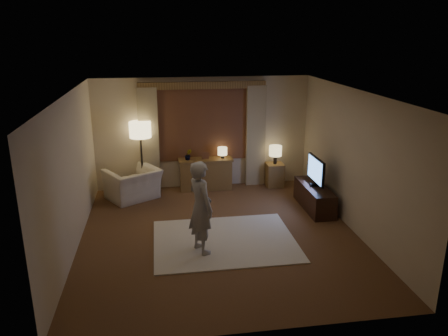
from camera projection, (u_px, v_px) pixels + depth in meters
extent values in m
cube|color=brown|center=(220.00, 235.00, 8.03)|extent=(5.00, 5.50, 0.02)
cube|color=silver|center=(219.00, 92.00, 7.24)|extent=(5.00, 5.50, 0.02)
cube|color=beige|center=(203.00, 133.00, 10.24)|extent=(5.00, 0.02, 2.60)
cube|color=beige|center=(253.00, 238.00, 5.03)|extent=(5.00, 0.02, 2.60)
cube|color=beige|center=(70.00, 174.00, 7.27)|extent=(0.02, 5.50, 2.60)
cube|color=beige|center=(355.00, 161.00, 8.00)|extent=(0.02, 5.50, 2.60)
cube|color=black|center=(203.00, 123.00, 10.13)|extent=(2.00, 0.01, 1.70)
cube|color=brown|center=(203.00, 123.00, 10.12)|extent=(2.08, 0.04, 1.78)
cube|color=tan|center=(149.00, 140.00, 9.98)|extent=(0.45, 0.12, 2.40)
cube|color=tan|center=(256.00, 136.00, 10.34)|extent=(0.45, 0.12, 2.40)
cube|color=brown|center=(202.00, 85.00, 9.82)|extent=(2.90, 0.14, 0.16)
cube|color=beige|center=(225.00, 240.00, 7.79)|extent=(2.50, 2.00, 0.02)
cube|color=brown|center=(206.00, 175.00, 10.28)|extent=(1.20, 0.40, 0.70)
cube|color=brown|center=(205.00, 156.00, 10.14)|extent=(0.16, 0.02, 0.20)
imported|color=#999999|center=(188.00, 155.00, 10.07)|extent=(0.17, 0.13, 0.30)
cylinder|color=black|center=(222.00, 157.00, 10.21)|extent=(0.08, 0.08, 0.12)
cylinder|color=#FFE299|center=(222.00, 151.00, 10.17)|extent=(0.22, 0.22, 0.18)
cylinder|color=black|center=(144.00, 191.00, 10.17)|extent=(0.35, 0.35, 0.03)
cylinder|color=black|center=(142.00, 165.00, 9.98)|extent=(0.04, 0.04, 1.32)
cylinder|color=#FFE299|center=(140.00, 130.00, 9.73)|extent=(0.48, 0.48, 0.35)
imported|color=beige|center=(133.00, 184.00, 9.67)|extent=(1.38, 1.34, 0.69)
cube|color=brown|center=(275.00, 175.00, 10.49)|extent=(0.40, 0.40, 0.56)
cylinder|color=black|center=(275.00, 160.00, 10.38)|extent=(0.08, 0.08, 0.20)
cylinder|color=#FFE299|center=(275.00, 151.00, 10.31)|extent=(0.30, 0.30, 0.24)
cube|color=black|center=(314.00, 197.00, 9.16)|extent=(0.45, 1.40, 0.50)
cube|color=black|center=(315.00, 185.00, 9.08)|extent=(0.21, 0.09, 0.06)
cube|color=black|center=(316.00, 170.00, 8.98)|extent=(0.05, 0.85, 0.52)
cube|color=#5693EC|center=(315.00, 170.00, 8.98)|extent=(0.00, 0.79, 0.47)
imported|color=#B2AEA5|center=(201.00, 207.00, 7.18)|extent=(0.58, 0.68, 1.59)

